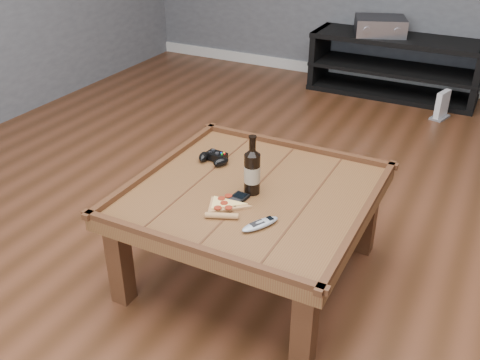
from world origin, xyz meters
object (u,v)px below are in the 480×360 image
at_px(remote_control, 260,224).
at_px(pizza_slice, 224,206).
at_px(game_controller, 214,158).
at_px(coffee_table, 252,202).
at_px(smartphone, 237,200).
at_px(game_console, 442,106).
at_px(media_console, 394,66).
at_px(av_receiver, 380,26).
at_px(beer_bottle, 252,170).

bearing_deg(remote_control, pizza_slice, -167.17).
xyz_separation_m(game_controller, pizza_slice, (0.24, -0.34, -0.01)).
bearing_deg(coffee_table, smartphone, -100.69).
bearing_deg(game_console, smartphone, -84.63).
relative_size(media_console, game_console, 6.38).
relative_size(smartphone, av_receiver, 0.24).
xyz_separation_m(pizza_slice, remote_control, (0.19, -0.05, 0.00)).
height_order(media_console, beer_bottle, beer_bottle).
bearing_deg(pizza_slice, game_controller, 102.57).
bearing_deg(media_console, pizza_slice, -90.80).
height_order(coffee_table, av_receiver, av_receiver).
height_order(coffee_table, remote_control, same).
xyz_separation_m(game_controller, remote_control, (0.43, -0.40, -0.01)).
height_order(beer_bottle, av_receiver, beer_bottle).
height_order(coffee_table, game_controller, game_controller).
relative_size(coffee_table, game_console, 4.69).
height_order(game_controller, game_console, game_controller).
relative_size(game_controller, pizza_slice, 0.62).
bearing_deg(media_console, game_console, -38.03).
xyz_separation_m(av_receiver, game_console, (0.64, -0.37, -0.47)).
relative_size(beer_bottle, av_receiver, 0.54).
xyz_separation_m(pizza_slice, smartphone, (0.02, 0.07, -0.00)).
distance_m(coffee_table, smartphone, 0.13).
relative_size(game_controller, smartphone, 1.42).
distance_m(pizza_slice, av_receiver, 2.93).
bearing_deg(game_console, av_receiver, 166.69).
xyz_separation_m(media_console, pizza_slice, (-0.04, -2.93, 0.21)).
height_order(game_controller, pizza_slice, game_controller).
bearing_deg(pizza_slice, coffee_table, 54.66).
height_order(game_controller, smartphone, game_controller).
height_order(beer_bottle, remote_control, beer_bottle).
relative_size(media_console, av_receiver, 2.84).
xyz_separation_m(coffee_table, av_receiver, (-0.16, 2.75, 0.18)).
bearing_deg(beer_bottle, remote_control, -56.89).
xyz_separation_m(coffee_table, game_console, (0.48, 2.38, -0.29)).
distance_m(beer_bottle, av_receiver, 2.76).
relative_size(pizza_slice, game_console, 1.26).
distance_m(game_controller, remote_control, 0.59).
xyz_separation_m(media_console, beer_bottle, (0.00, -2.76, 0.31)).
bearing_deg(smartphone, coffee_table, 85.10).
relative_size(game_controller, game_console, 0.78).
bearing_deg(av_receiver, pizza_slice, -107.86).
xyz_separation_m(beer_bottle, game_console, (0.47, 2.39, -0.46)).
bearing_deg(media_console, remote_control, -87.14).
xyz_separation_m(coffee_table, remote_control, (0.15, -0.24, 0.07)).
bearing_deg(smartphone, pizza_slice, -99.83).
bearing_deg(beer_bottle, smartphone, -105.00).
xyz_separation_m(beer_bottle, av_receiver, (-0.17, 2.76, 0.01)).
height_order(smartphone, av_receiver, av_receiver).
bearing_deg(media_console, av_receiver, -178.25).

